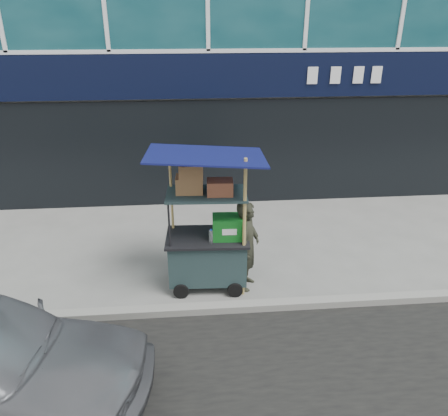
{
  "coord_description": "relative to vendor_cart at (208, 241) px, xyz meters",
  "views": [
    {
      "loc": [
        -0.49,
        -5.56,
        4.18
      ],
      "look_at": [
        0.09,
        1.2,
        1.08
      ],
      "focal_mm": 35.0,
      "sensor_mm": 36.0,
      "label": 1
    }
  ],
  "objects": [
    {
      "name": "ground",
      "position": [
        0.21,
        -0.53,
        -0.82
      ],
      "size": [
        80.0,
        80.0,
        0.0
      ],
      "primitive_type": "plane",
      "color": "slate",
      "rests_on": "ground"
    },
    {
      "name": "vendor_man",
      "position": [
        0.61,
        -0.09,
        -0.06
      ],
      "size": [
        0.53,
        0.64,
        1.51
      ],
      "primitive_type": "imported",
      "rotation": [
        0.0,
        0.0,
        1.21
      ],
      "color": "#26271D",
      "rests_on": "ground"
    },
    {
      "name": "vendor_cart",
      "position": [
        0.0,
        0.0,
        0.0
      ],
      "size": [
        1.78,
        1.3,
        2.34
      ],
      "rotation": [
        0.0,
        0.0,
        -0.05
      ],
      "color": "#1B2D2E",
      "rests_on": "ground"
    },
    {
      "name": "curb",
      "position": [
        0.21,
        -0.73,
        -0.76
      ],
      "size": [
        80.0,
        0.18,
        0.12
      ],
      "primitive_type": "cube",
      "color": "gray",
      "rests_on": "ground"
    }
  ]
}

